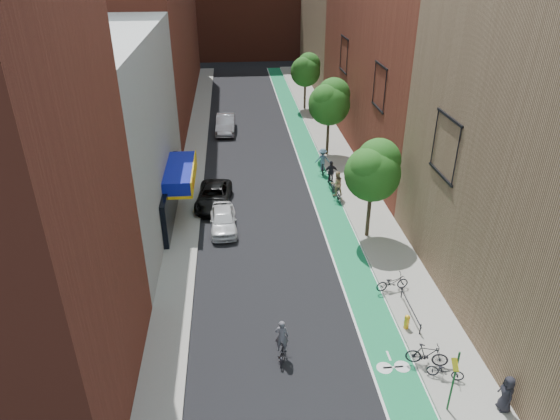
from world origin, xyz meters
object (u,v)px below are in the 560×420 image
object	(u,v)px
parked_car_silver	(226,124)
cyclist_lead	(282,345)
cyclist_lane_far	(322,163)
fire_hydrant	(407,321)
pedestrian	(507,394)
parked_car_white	(223,220)
cyclist_lane_near	(337,188)
cyclist_lane_mid	(331,178)
parked_car_black	(214,196)

from	to	relation	value
parked_car_silver	cyclist_lead	xyz separation A→B (m)	(2.43, -31.07, -0.14)
cyclist_lane_far	fire_hydrant	world-z (taller)	cyclist_lane_far
pedestrian	fire_hydrant	world-z (taller)	pedestrian
parked_car_white	pedestrian	xyz separation A→B (m)	(11.02, -15.54, 0.26)
cyclist_lane_near	cyclist_lane_far	bearing A→B (deg)	-96.75
cyclist_lane_near	cyclist_lane_mid	xyz separation A→B (m)	(0.00, 2.13, -0.14)
cyclist_lane_mid	parked_car_black	bearing A→B (deg)	10.82
parked_car_white	parked_car_silver	bearing A→B (deg)	87.39
parked_car_black	cyclist_lane_mid	size ratio (longest dim) A/B	2.34
parked_car_silver	cyclist_lead	world-z (taller)	cyclist_lead
cyclist_lane_near	cyclist_lane_mid	size ratio (longest dim) A/B	1.04
parked_car_white	fire_hydrant	world-z (taller)	parked_car_white
cyclist_lane_near	cyclist_lane_mid	bearing A→B (deg)	-99.21
cyclist_lead	parked_car_black	bearing A→B (deg)	-67.86
cyclist_lead	pedestrian	xyz separation A→B (m)	(8.40, -3.77, 0.27)
cyclist_lane_far	pedestrian	size ratio (longest dim) A/B	1.31
parked_car_black	fire_hydrant	xyz separation A→B (m)	(9.41, -14.12, -0.14)
parked_car_black	parked_car_white	bearing A→B (deg)	-73.78
cyclist_lead	cyclist_lane_far	size ratio (longest dim) A/B	0.94
parked_car_white	parked_car_black	world-z (taller)	parked_car_white
parked_car_white	cyclist_lane_mid	bearing A→B (deg)	32.63
parked_car_white	fire_hydrant	bearing A→B (deg)	-52.56
cyclist_lead	cyclist_lane_far	distance (m)	20.68
parked_car_white	cyclist_lane_far	xyz separation A→B (m)	(7.92, 8.22, 0.27)
parked_car_black	parked_car_silver	distance (m)	15.79
parked_car_silver	parked_car_white	bearing A→B (deg)	-88.06
cyclist_lead	fire_hydrant	bearing A→B (deg)	-159.04
parked_car_black	fire_hydrant	distance (m)	16.97
pedestrian	fire_hydrant	distance (m)	5.48
parked_car_black	cyclist_lane_mid	distance (m)	9.05
parked_car_white	cyclist_lane_far	world-z (taller)	cyclist_lane_far
cyclist_lane_mid	pedestrian	world-z (taller)	cyclist_lane_mid
cyclist_lane_mid	parked_car_silver	bearing A→B (deg)	-62.37
parked_car_white	cyclist_lane_near	distance (m)	8.84
cyclist_lane_mid	cyclist_lane_near	bearing A→B (deg)	87.52
cyclist_lead	cyclist_lane_far	bearing A→B (deg)	-94.89
parked_car_white	cyclist_lane_mid	size ratio (longest dim) A/B	1.96
parked_car_silver	fire_hydrant	size ratio (longest dim) A/B	6.67
parked_car_silver	cyclist_lane_far	size ratio (longest dim) A/B	2.36
parked_car_white	fire_hydrant	distance (m)	13.71
cyclist_lane_mid	parked_car_white	bearing A→B (deg)	32.21
parked_car_silver	pedestrian	bearing A→B (deg)	-70.23
parked_car_black	cyclist_lane_near	world-z (taller)	cyclist_lane_near
cyclist_lane_near	fire_hydrant	xyz separation A→B (m)	(0.60, -14.08, -0.39)
pedestrian	cyclist_lane_far	bearing A→B (deg)	-170.80
parked_car_black	cyclist_lane_mid	xyz separation A→B (m)	(8.81, 2.08, 0.11)
cyclist_lane_far	parked_car_white	bearing A→B (deg)	50.39
parked_car_black	cyclist_lane_far	bearing A→B (deg)	33.85
cyclist_lane_mid	fire_hydrant	size ratio (longest dim) A/B	2.80
parked_car_black	cyclist_lane_far	world-z (taller)	cyclist_lane_far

